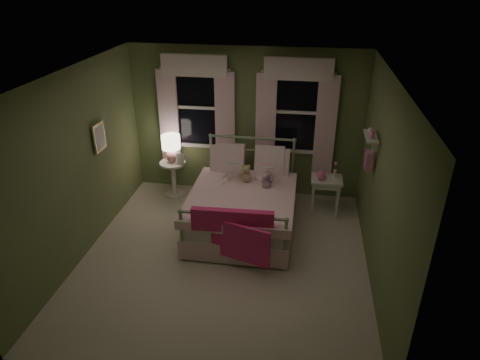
% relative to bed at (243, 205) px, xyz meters
% --- Properties ---
extents(room_shell, '(4.20, 4.20, 4.20)m').
position_rel_bed_xyz_m(room_shell, '(-0.15, -0.87, 0.92)').
color(room_shell, beige).
rests_on(room_shell, ground).
extents(bed, '(1.58, 2.04, 1.18)m').
position_rel_bed_xyz_m(bed, '(0.00, 0.00, 0.00)').
color(bed, white).
rests_on(bed, ground).
extents(pink_throw, '(1.10, 0.36, 0.71)m').
position_rel_bed_xyz_m(pink_throw, '(0.00, -1.03, 0.23)').
color(pink_throw, '#D32966').
rests_on(pink_throw, bed).
extents(child_left, '(0.28, 0.21, 0.68)m').
position_rel_bed_xyz_m(child_left, '(-0.28, 0.42, 0.53)').
color(child_left, '#F7D1DD').
rests_on(child_left, bed).
extents(child_right, '(0.39, 0.32, 0.72)m').
position_rel_bed_xyz_m(child_right, '(0.28, 0.42, 0.55)').
color(child_right, '#F7D1DD').
rests_on(child_right, bed).
extents(book_left, '(0.22, 0.16, 0.26)m').
position_rel_bed_xyz_m(book_left, '(-0.28, 0.17, 0.58)').
color(book_left, beige).
rests_on(book_left, child_left).
extents(book_right, '(0.22, 0.17, 0.26)m').
position_rel_bed_xyz_m(book_right, '(0.28, 0.17, 0.54)').
color(book_right, beige).
rests_on(book_right, child_right).
extents(teddy_bear, '(0.23, 0.18, 0.31)m').
position_rel_bed_xyz_m(teddy_bear, '(0.00, 0.26, 0.41)').
color(teddy_bear, tan).
rests_on(teddy_bear, bed).
extents(nightstand_left, '(0.46, 0.46, 0.65)m').
position_rel_bed_xyz_m(nightstand_left, '(-1.39, 0.84, 0.03)').
color(nightstand_left, white).
rests_on(nightstand_left, ground).
extents(table_lamp, '(0.32, 0.32, 0.49)m').
position_rel_bed_xyz_m(table_lamp, '(-1.39, 0.84, 0.57)').
color(table_lamp, '#DF8684').
rests_on(table_lamp, nightstand_left).
extents(book_nightstand, '(0.23, 0.27, 0.02)m').
position_rel_bed_xyz_m(book_nightstand, '(-1.29, 0.76, 0.27)').
color(book_nightstand, beige).
rests_on(book_nightstand, nightstand_left).
extents(nightstand_right, '(0.50, 0.40, 0.64)m').
position_rel_bed_xyz_m(nightstand_right, '(1.28, 0.62, 0.17)').
color(nightstand_right, white).
rests_on(nightstand_right, ground).
extents(pink_toy, '(0.14, 0.20, 0.14)m').
position_rel_bed_xyz_m(pink_toy, '(1.18, 0.61, 0.32)').
color(pink_toy, pink).
rests_on(pink_toy, nightstand_right).
extents(bud_vase, '(0.06, 0.06, 0.28)m').
position_rel_bed_xyz_m(bud_vase, '(1.40, 0.67, 0.41)').
color(bud_vase, white).
rests_on(bud_vase, nightstand_right).
extents(window_left, '(1.34, 0.13, 1.96)m').
position_rel_bed_xyz_m(window_left, '(-1.00, 1.16, 1.24)').
color(window_left, black).
rests_on(window_left, room_shell).
extents(window_right, '(1.34, 0.13, 1.96)m').
position_rel_bed_xyz_m(window_right, '(0.70, 1.16, 1.24)').
color(window_right, black).
rests_on(window_right, room_shell).
extents(wall_shelf, '(0.15, 0.50, 0.60)m').
position_rel_bed_xyz_m(wall_shelf, '(1.75, -0.17, 1.14)').
color(wall_shelf, white).
rests_on(wall_shelf, room_shell).
extents(framed_picture, '(0.03, 0.32, 0.42)m').
position_rel_bed_xyz_m(framed_picture, '(-2.09, -0.27, 1.12)').
color(framed_picture, beige).
rests_on(framed_picture, room_shell).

